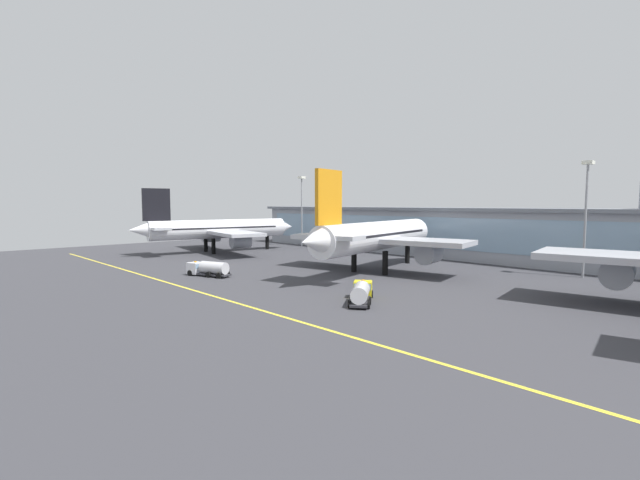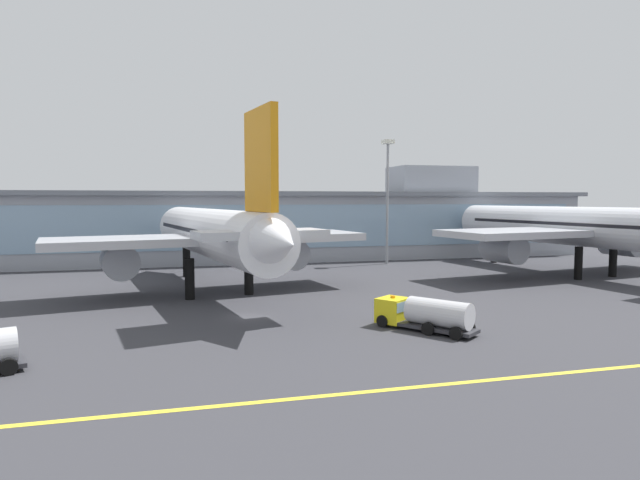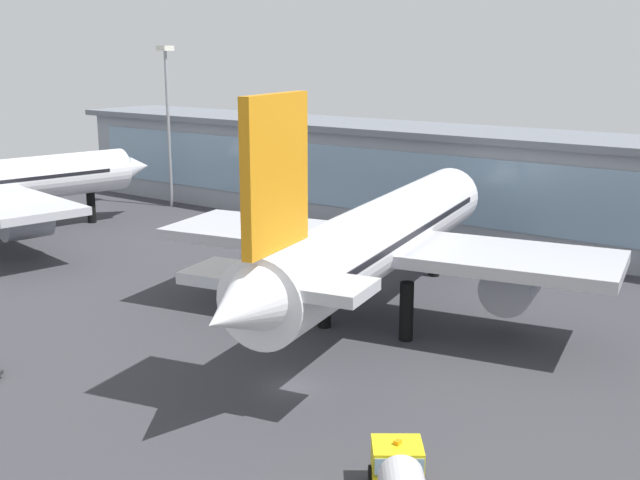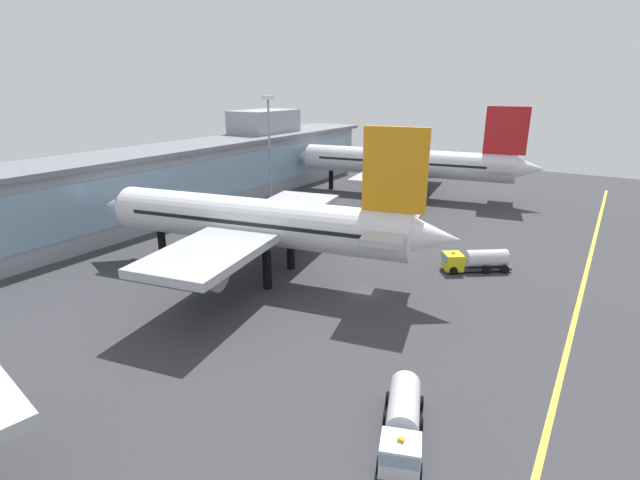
{
  "view_description": "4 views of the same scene",
  "coord_description": "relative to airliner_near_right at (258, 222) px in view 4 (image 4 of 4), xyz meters",
  "views": [
    {
      "loc": [
        54.58,
        -55.51,
        13.96
      ],
      "look_at": [
        -9.31,
        5.3,
        6.64
      ],
      "focal_mm": 24.73,
      "sensor_mm": 36.0,
      "label": 1
    },
    {
      "loc": [
        -6.16,
        -51.32,
        11.43
      ],
      "look_at": [
        8.67,
        5.6,
        6.97
      ],
      "focal_mm": 30.03,
      "sensor_mm": 36.0,
      "label": 2
    },
    {
      "loc": [
        31.37,
        -38.73,
        22.24
      ],
      "look_at": [
        -8.05,
        14.16,
        6.37
      ],
      "focal_mm": 44.61,
      "sensor_mm": 36.0,
      "label": 3
    },
    {
      "loc": [
        -47.57,
        -23.08,
        24.13
      ],
      "look_at": [
        3.85,
        9.19,
        4.04
      ],
      "focal_mm": 26.64,
      "sensor_mm": 36.0,
      "label": 4
    }
  ],
  "objects": [
    {
      "name": "terminal_building",
      "position": [
        4.17,
        33.34,
        -0.36
      ],
      "size": [
        149.07,
        14.0,
        18.09
      ],
      "color": "#9399A3",
      "rests_on": "ground"
    },
    {
      "name": "apron_light_mast_west",
      "position": [
        31.63,
        22.52,
        7.25
      ],
      "size": [
        1.8,
        1.8,
        21.85
      ],
      "color": "gray",
      "rests_on": "ground"
    },
    {
      "name": "ground_plane",
      "position": [
        2.42,
        -14.68,
        -7.22
      ],
      "size": [
        204.49,
        204.49,
        0.0
      ],
      "primitive_type": "plane",
      "color": "#38383D"
    },
    {
      "name": "airliner_near_right",
      "position": [
        0.0,
        0.0,
        0.0
      ],
      "size": [
        39.0,
        49.93,
        19.71
      ],
      "rotation": [
        0.0,
        0.0,
        1.77
      ],
      "color": "black",
      "rests_on": "ground"
    },
    {
      "name": "airliner_far_right",
      "position": [
        54.1,
        1.9,
        0.02
      ],
      "size": [
        45.48,
        56.07,
        19.79
      ],
      "rotation": [
        0.0,
        0.0,
        1.73
      ],
      "color": "black",
      "rests_on": "ground"
    },
    {
      "name": "taxiway_centreline_stripe",
      "position": [
        2.42,
        -36.68,
        -7.22
      ],
      "size": [
        163.59,
        0.5,
        0.01
      ],
      "primitive_type": "cube",
      "color": "yellow",
      "rests_on": "ground"
    },
    {
      "name": "fuel_tanker_truck",
      "position": [
        -18.77,
        -28.05,
        -5.71
      ],
      "size": [
        9.33,
        5.47,
        2.9
      ],
      "rotation": [
        0.0,
        0.0,
        3.49
      ],
      "color": "black",
      "rests_on": "ground"
    },
    {
      "name": "baggage_tug_near",
      "position": [
        16.53,
        -23.59,
        -5.71
      ],
      "size": [
        7.34,
        8.71,
        2.9
      ],
      "rotation": [
        0.0,
        0.0,
        2.21
      ],
      "color": "black",
      "rests_on": "ground"
    }
  ]
}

